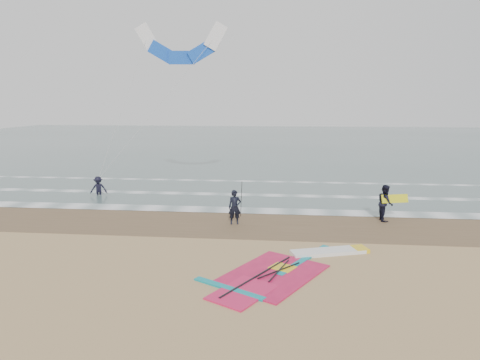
# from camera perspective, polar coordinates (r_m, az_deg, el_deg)

# --- Properties ---
(ground) EXTENTS (120.00, 120.00, 0.00)m
(ground) POSITION_cam_1_polar(r_m,az_deg,el_deg) (14.24, 3.17, -12.48)
(ground) COLOR tan
(ground) RESTS_ON ground
(sea_water) EXTENTS (120.00, 80.00, 0.02)m
(sea_water) POSITION_cam_1_polar(r_m,az_deg,el_deg) (61.37, 5.32, 5.11)
(sea_water) COLOR #47605E
(sea_water) RESTS_ON ground
(wet_sand_band) EXTENTS (120.00, 5.00, 0.01)m
(wet_sand_band) POSITION_cam_1_polar(r_m,az_deg,el_deg) (19.90, 4.00, -5.79)
(wet_sand_band) COLOR brown
(wet_sand_band) RESTS_ON ground
(foam_waterline) EXTENTS (120.00, 9.15, 0.02)m
(foam_waterline) POSITION_cam_1_polar(r_m,az_deg,el_deg) (24.19, 4.36, -2.82)
(foam_waterline) COLOR white
(foam_waterline) RESTS_ON ground
(windsurf_rig) EXTENTS (5.99, 5.67, 0.14)m
(windsurf_rig) POSITION_cam_1_polar(r_m,az_deg,el_deg) (14.74, 6.70, -11.57)
(windsurf_rig) COLOR white
(windsurf_rig) RESTS_ON ground
(person_standing) EXTENTS (0.64, 0.48, 1.59)m
(person_standing) POSITION_cam_1_polar(r_m,az_deg,el_deg) (19.56, -0.71, -3.65)
(person_standing) COLOR black
(person_standing) RESTS_ON ground
(person_walking) EXTENTS (0.67, 0.85, 1.72)m
(person_walking) POSITION_cam_1_polar(r_m,az_deg,el_deg) (21.26, 18.79, -2.89)
(person_walking) COLOR black
(person_walking) RESTS_ON ground
(person_wading) EXTENTS (1.08, 0.79, 1.50)m
(person_wading) POSITION_cam_1_polar(r_m,az_deg,el_deg) (26.99, -18.39, -0.39)
(person_wading) COLOR black
(person_wading) RESTS_ON ground
(held_pole) EXTENTS (0.17, 0.86, 1.82)m
(held_pole) POSITION_cam_1_polar(r_m,az_deg,el_deg) (19.44, 0.17, -2.61)
(held_pole) COLOR black
(held_pole) RESTS_ON ground
(carried_kiteboard) EXTENTS (1.30, 0.51, 0.39)m
(carried_kiteboard) POSITION_cam_1_polar(r_m,az_deg,el_deg) (21.21, 19.94, -2.36)
(carried_kiteboard) COLOR yellow
(carried_kiteboard) RESTS_ON ground
(surf_kite) EXTENTS (7.60, 2.54, 9.38)m
(surf_kite) POSITION_cam_1_polar(r_m,az_deg,el_deg) (27.46, -7.87, 17.10)
(surf_kite) COLOR white
(surf_kite) RESTS_ON ground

